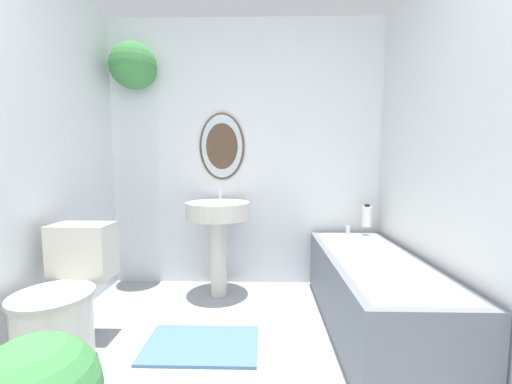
{
  "coord_description": "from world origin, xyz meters",
  "views": [
    {
      "loc": [
        0.16,
        -0.45,
        1.12
      ],
      "look_at": [
        0.12,
        1.5,
        0.94
      ],
      "focal_mm": 22.0,
      "sensor_mm": 36.0,
      "label": 1
    }
  ],
  "objects": [
    {
      "name": "wall_back",
      "position": [
        -0.14,
        2.42,
        1.31
      ],
      "size": [
        2.58,
        0.39,
        2.4
      ],
      "color": "silver",
      "rests_on": "ground_plane"
    },
    {
      "name": "wall_right",
      "position": [
        1.26,
        1.21,
        1.2
      ],
      "size": [
        0.06,
        2.54,
        2.4
      ],
      "color": "silver",
      "rests_on": "ground_plane"
    },
    {
      "name": "toilet",
      "position": [
        -0.96,
        1.22,
        0.32
      ],
      "size": [
        0.41,
        0.61,
        0.75
      ],
      "color": "beige",
      "rests_on": "ground_plane"
    },
    {
      "name": "pedestal_sink",
      "position": [
        -0.22,
        2.11,
        0.63
      ],
      "size": [
        0.53,
        0.53,
        0.9
      ],
      "color": "beige",
      "rests_on": "ground_plane"
    },
    {
      "name": "bathtub",
      "position": [
        0.9,
        1.6,
        0.26
      ],
      "size": [
        0.61,
        1.53,
        0.57
      ],
      "color": "slate",
      "rests_on": "ground_plane"
    },
    {
      "name": "shampoo_bottle",
      "position": [
        1.06,
        2.26,
        0.66
      ],
      "size": [
        0.08,
        0.08,
        0.2
      ],
      "color": "white",
      "rests_on": "bathtub"
    },
    {
      "name": "bath_mat",
      "position": [
        -0.22,
        1.36,
        0.01
      ],
      "size": [
        0.69,
        0.43,
        0.02
      ],
      "color": "#4C7093",
      "rests_on": "ground_plane"
    }
  ]
}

